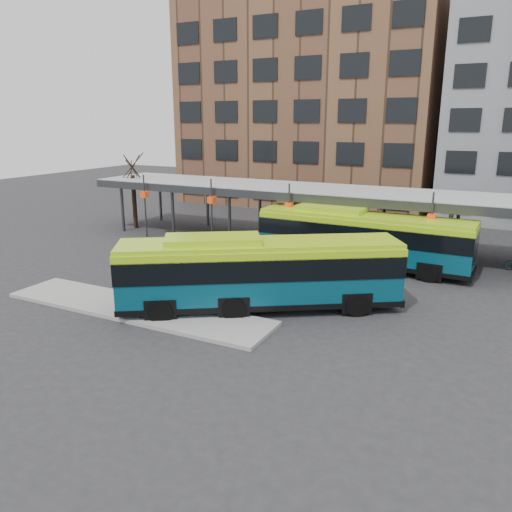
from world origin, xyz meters
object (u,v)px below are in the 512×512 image
Objects in this scene: bus_front at (259,271)px; tree at (134,199)px; pedestrian at (146,294)px; bus_rear at (362,237)px.

tree is at bearing 113.10° from bus_front.
pedestrian is at bearing -48.72° from tree.
bus_rear is (20.08, -2.74, -0.57)m from tree.
bus_front reaches higher than pedestrian.
tree reaches higher than bus_front.
bus_front is 0.97× the size of bus_rear.
pedestrian is (-4.10, -3.30, -0.76)m from bus_front.
pedestrian is at bearing -173.50° from bus_front.
bus_front is at bearing -20.04° from pedestrian.
bus_rear is at bearing -7.77° from tree.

